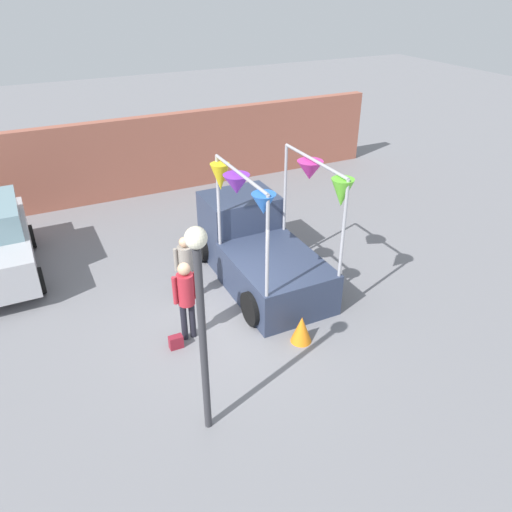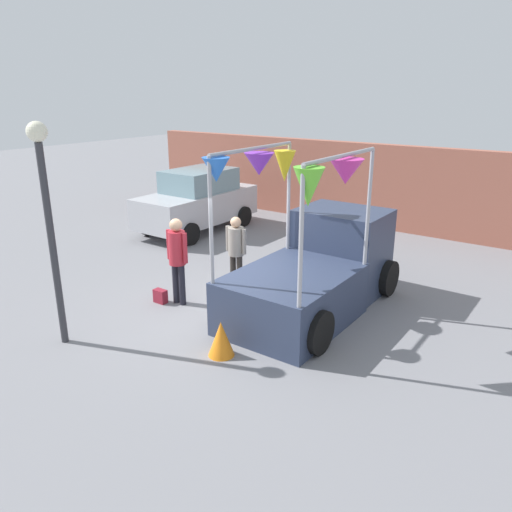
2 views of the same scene
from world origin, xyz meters
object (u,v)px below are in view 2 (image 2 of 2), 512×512
parked_car (198,200)px  person_customer (177,253)px  person_vendor (236,246)px  street_lamp (47,204)px  vendor_truck (319,264)px  folded_kite_bundle_tangerine (221,339)px  handbag (160,296)px

parked_car → person_customer: size_ratio=2.23×
person_vendor → street_lamp: 4.08m
vendor_truck → person_vendor: vendor_truck is taller
parked_car → street_lamp: size_ratio=1.07×
person_customer → folded_kite_bundle_tangerine: (2.03, -1.13, -0.79)m
person_customer → street_lamp: street_lamp is taller
person_customer → handbag: 1.04m
person_customer → handbag: bearing=-150.3°
parked_car → person_vendor: bearing=-38.6°
street_lamp → folded_kite_bundle_tangerine: street_lamp is taller
vendor_truck → handbag: size_ratio=14.57×
person_customer → handbag: size_ratio=6.41×
person_vendor → folded_kite_bundle_tangerine: (1.59, -2.46, -0.68)m
parked_car → folded_kite_bundle_tangerine: 7.83m
vendor_truck → street_lamp: street_lamp is taller
parked_car → handbag: size_ratio=14.29×
vendor_truck → handbag: vendor_truck is taller
vendor_truck → parked_car: vendor_truck is taller
person_customer → vendor_truck: bearing=34.2°
street_lamp → person_vendor: bearing=75.7°
vendor_truck → parked_car: (-5.77, 2.84, 0.07)m
parked_car → person_customer: bearing=-52.2°
vendor_truck → person_vendor: 1.91m
person_vendor → vendor_truck: bearing=7.7°
vendor_truck → street_lamp: bearing=-125.7°
parked_car → person_vendor: 4.97m
parked_car → handbag: 5.62m
handbag → parked_car: bearing=123.7°
parked_car → person_vendor: size_ratio=2.46×
vendor_truck → person_customer: size_ratio=2.27×
vendor_truck → handbag: (-2.69, -1.79, -0.73)m
handbag → folded_kite_bundle_tangerine: folded_kite_bundle_tangerine is taller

